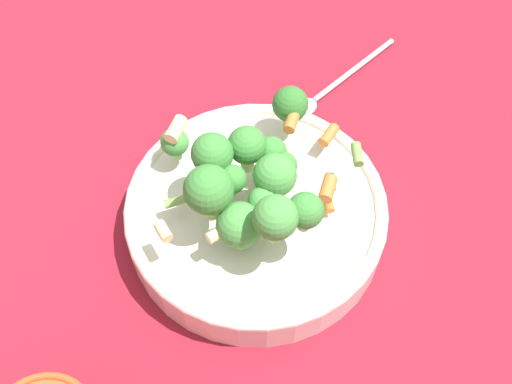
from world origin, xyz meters
name	(u,v)px	position (x,y,z in m)	size (l,w,h in m)	color
ground_plane	(256,226)	(0.00, 0.00, 0.00)	(3.00, 3.00, 0.00)	maroon
bowl	(256,213)	(0.00, 0.00, 0.03)	(0.28, 0.28, 0.05)	silver
pasta_salad	(251,176)	(0.00, -0.01, 0.10)	(0.19, 0.22, 0.09)	#8CB766
spoon	(328,90)	(-0.17, 0.14, 0.01)	(0.11, 0.18, 0.01)	silver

